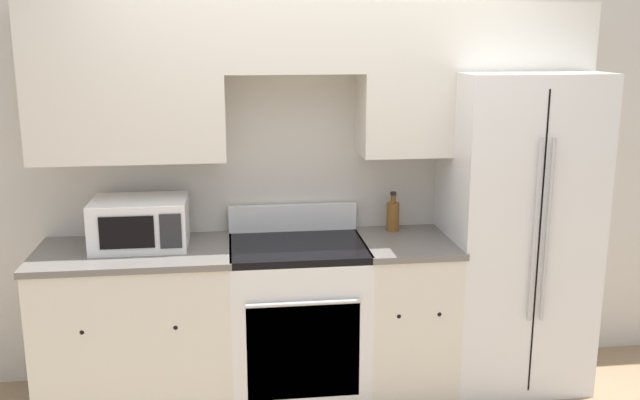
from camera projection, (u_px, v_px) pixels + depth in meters
name	position (u px, v px, depth m)	size (l,w,h in m)	color
wall_back	(315.00, 131.00, 4.15)	(8.00, 0.39, 2.60)	beige
lower_cabinets_left	(138.00, 326.00, 3.99)	(1.07, 0.64, 0.90)	silver
lower_cabinets_right	(405.00, 313.00, 4.19)	(0.53, 0.64, 0.90)	silver
oven_range	(298.00, 318.00, 4.11)	(0.76, 0.65, 1.06)	white
refrigerator	(513.00, 230.00, 4.20)	(0.80, 0.73, 1.85)	white
microwave	(140.00, 223.00, 3.93)	(0.52, 0.39, 0.27)	white
bottle	(393.00, 215.00, 4.26)	(0.08, 0.08, 0.24)	brown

